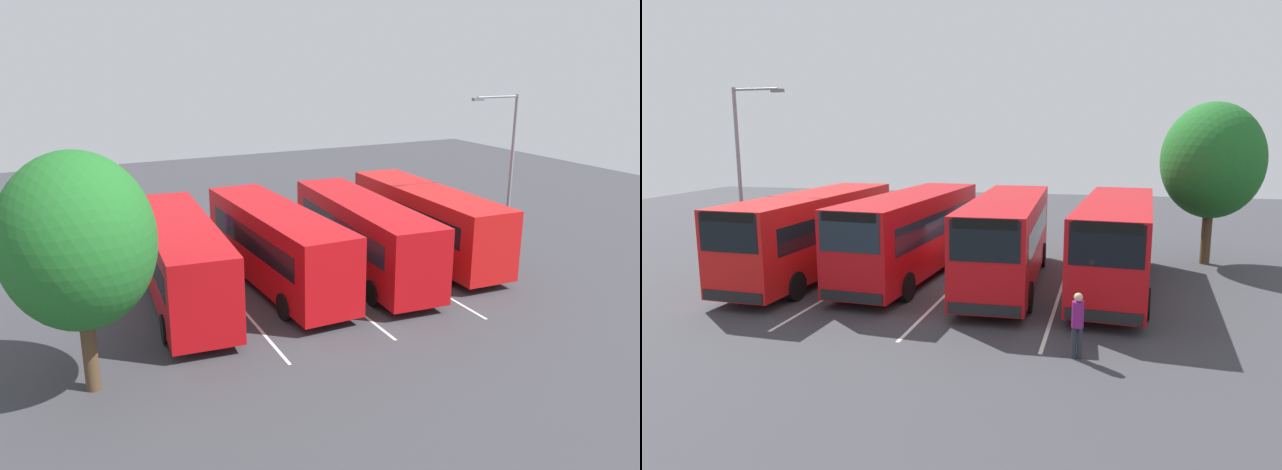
% 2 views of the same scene
% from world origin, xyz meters
% --- Properties ---
extents(ground_plane, '(68.25, 68.25, 0.00)m').
position_xyz_m(ground_plane, '(0.00, 0.00, 0.00)').
color(ground_plane, '#38383D').
extents(bus_far_left, '(10.73, 3.00, 3.44)m').
position_xyz_m(bus_far_left, '(0.35, -6.14, 1.89)').
color(bus_far_left, red).
rests_on(bus_far_left, ground).
extents(bus_center_left, '(10.78, 3.32, 3.44)m').
position_xyz_m(bus_center_left, '(-0.48, -2.12, 1.89)').
color(bus_center_left, '#B70C11').
rests_on(bus_center_left, ground).
extents(bus_center_right, '(10.66, 2.75, 3.44)m').
position_xyz_m(bus_center_right, '(-0.09, 1.92, 1.89)').
color(bus_center_right, '#B70C11').
rests_on(bus_center_right, ground).
extents(bus_far_right, '(10.80, 3.46, 3.44)m').
position_xyz_m(bus_far_right, '(-0.20, 6.05, 1.89)').
color(bus_far_right, '#B70C11').
rests_on(bus_far_right, ground).
extents(pedestrian, '(0.37, 0.37, 1.81)m').
position_xyz_m(pedestrian, '(6.98, 4.83, 1.08)').
color(pedestrian, '#232833').
rests_on(pedestrian, ground).
extents(street_lamp, '(0.38, 2.56, 7.85)m').
position_xyz_m(street_lamp, '(-0.82, -9.92, 4.52)').
color(street_lamp, gray).
rests_on(street_lamp, ground).
extents(depot_tree, '(4.91, 4.41, 7.28)m').
position_xyz_m(depot_tree, '(-5.68, 10.28, 4.69)').
color(depot_tree, '#4C3823').
rests_on(depot_tree, ground).
extents(lane_stripe_outer_left, '(13.83, 0.57, 0.01)m').
position_xyz_m(lane_stripe_outer_left, '(0.00, -4.09, 0.00)').
color(lane_stripe_outer_left, silver).
rests_on(lane_stripe_outer_left, ground).
extents(lane_stripe_inner_left, '(13.83, 0.57, 0.01)m').
position_xyz_m(lane_stripe_inner_left, '(0.00, 0.00, 0.00)').
color(lane_stripe_inner_left, silver).
rests_on(lane_stripe_inner_left, ground).
extents(lane_stripe_inner_right, '(13.83, 0.57, 0.01)m').
position_xyz_m(lane_stripe_inner_right, '(0.00, 4.09, 0.00)').
color(lane_stripe_inner_right, silver).
rests_on(lane_stripe_inner_right, ground).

